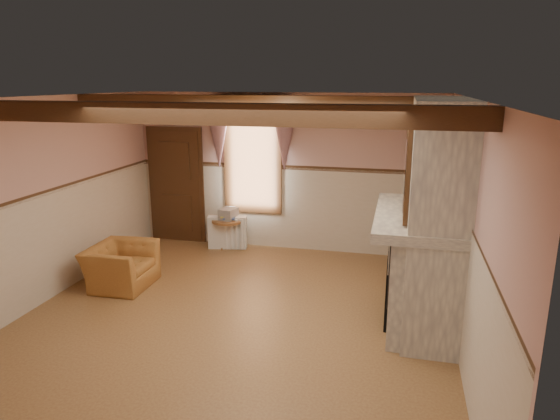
% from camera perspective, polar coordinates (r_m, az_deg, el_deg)
% --- Properties ---
extents(floor, '(5.50, 6.00, 0.01)m').
position_cam_1_polar(floor, '(6.62, -5.40, -12.40)').
color(floor, brown).
rests_on(floor, ground).
extents(ceiling, '(5.50, 6.00, 0.01)m').
position_cam_1_polar(ceiling, '(5.90, -6.06, 12.60)').
color(ceiling, silver).
rests_on(ceiling, wall_back).
extents(wall_back, '(5.50, 0.02, 2.80)m').
position_cam_1_polar(wall_back, '(8.93, 0.64, 4.29)').
color(wall_back, tan).
rests_on(wall_back, floor).
extents(wall_front, '(5.50, 0.02, 2.80)m').
position_cam_1_polar(wall_front, '(3.61, -21.97, -12.84)').
color(wall_front, tan).
rests_on(wall_front, floor).
extents(wall_left, '(0.02, 6.00, 2.80)m').
position_cam_1_polar(wall_left, '(7.47, -26.05, 0.74)').
color(wall_left, tan).
rests_on(wall_left, floor).
extents(wall_right, '(0.02, 6.00, 2.80)m').
position_cam_1_polar(wall_right, '(5.84, 20.73, -2.26)').
color(wall_right, tan).
rests_on(wall_right, floor).
extents(wainscot, '(5.50, 6.00, 1.50)m').
position_cam_1_polar(wainscot, '(6.31, -5.56, -6.32)').
color(wainscot, beige).
rests_on(wainscot, floor).
extents(chair_rail, '(5.50, 6.00, 0.08)m').
position_cam_1_polar(chair_rail, '(6.09, -5.73, 0.29)').
color(chair_rail, black).
rests_on(chair_rail, wainscot).
extents(firebox, '(0.20, 0.95, 0.90)m').
position_cam_1_polar(firebox, '(6.67, 12.94, -8.26)').
color(firebox, black).
rests_on(firebox, floor).
extents(armchair, '(0.86, 0.98, 0.63)m').
position_cam_1_polar(armchair, '(7.85, -17.72, -6.11)').
color(armchair, '#9E662D').
rests_on(armchair, floor).
extents(side_table, '(0.60, 0.60, 0.55)m').
position_cam_1_polar(side_table, '(9.18, -5.95, -2.74)').
color(side_table, brown).
rests_on(side_table, floor).
extents(book_stack, '(0.31, 0.36, 0.20)m').
position_cam_1_polar(book_stack, '(9.10, -5.92, -0.44)').
color(book_stack, '#B7AD8C').
rests_on(book_stack, side_table).
extents(radiator, '(0.72, 0.31, 0.60)m').
position_cam_1_polar(radiator, '(9.19, -6.02, -2.55)').
color(radiator, silver).
rests_on(radiator, floor).
extents(bowl, '(0.37, 0.37, 0.09)m').
position_cam_1_polar(bowl, '(6.42, 15.64, 0.24)').
color(bowl, brown).
rests_on(bowl, mantel).
extents(mantel_clock, '(0.14, 0.24, 0.20)m').
position_cam_1_polar(mantel_clock, '(7.12, 15.52, 2.08)').
color(mantel_clock, '#31200D').
rests_on(mantel_clock, mantel).
extents(oil_lamp, '(0.11, 0.11, 0.28)m').
position_cam_1_polar(oil_lamp, '(6.82, 15.60, 1.89)').
color(oil_lamp, gold).
rests_on(oil_lamp, mantel).
extents(candle_red, '(0.06, 0.06, 0.16)m').
position_cam_1_polar(candle_red, '(5.99, 15.78, -0.45)').
color(candle_red, maroon).
rests_on(candle_red, mantel).
extents(jar_yellow, '(0.06, 0.06, 0.12)m').
position_cam_1_polar(jar_yellow, '(6.02, 15.76, -0.56)').
color(jar_yellow, gold).
rests_on(jar_yellow, mantel).
extents(fireplace, '(0.85, 2.00, 2.80)m').
position_cam_1_polar(fireplace, '(6.38, 17.23, -0.57)').
color(fireplace, gray).
rests_on(fireplace, floor).
extents(mantel, '(1.05, 2.05, 0.12)m').
position_cam_1_polar(mantel, '(6.38, 15.60, -0.82)').
color(mantel, gray).
rests_on(mantel, fireplace).
extents(overmantel_mirror, '(0.06, 1.44, 1.04)m').
position_cam_1_polar(overmantel_mirror, '(6.25, 14.28, 4.68)').
color(overmantel_mirror, silver).
rests_on(overmantel_mirror, fireplace).
extents(door, '(1.10, 0.10, 2.10)m').
position_cam_1_polar(door, '(9.63, -11.73, 2.62)').
color(door, black).
rests_on(door, floor).
extents(window, '(1.06, 0.08, 2.02)m').
position_cam_1_polar(window, '(9.01, -3.14, 5.98)').
color(window, white).
rests_on(window, wall_back).
extents(window_drapes, '(1.30, 0.14, 1.40)m').
position_cam_1_polar(window_drapes, '(8.86, -3.36, 9.73)').
color(window_drapes, gray).
rests_on(window_drapes, wall_back).
extents(ceiling_beam_front, '(5.50, 0.18, 0.20)m').
position_cam_1_polar(ceiling_beam_front, '(4.80, -10.90, 10.79)').
color(ceiling_beam_front, black).
rests_on(ceiling_beam_front, ceiling).
extents(ceiling_beam_back, '(5.50, 0.18, 0.20)m').
position_cam_1_polar(ceiling_beam_back, '(7.05, -2.70, 12.16)').
color(ceiling_beam_back, black).
rests_on(ceiling_beam_back, ceiling).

